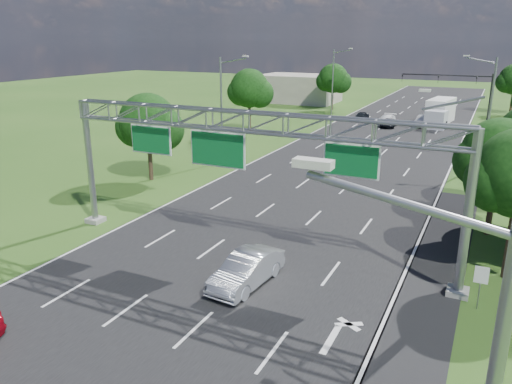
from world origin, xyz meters
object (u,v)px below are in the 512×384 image
Objects in this scene: traffic_signal at (464,86)px; sign_gantry at (247,133)px; box_truck at (440,113)px; silver_sedan at (247,270)px; regulatory_sign at (481,279)px.

sign_gantry is at bearing -97.68° from traffic_signal.
box_truck is (4.59, 50.36, -5.21)m from sign_gantry.
box_truck is (-2.56, -2.65, -3.49)m from traffic_signal.
traffic_signal is at bearing 89.77° from silver_sedan.
regulatory_sign is (12.07, -1.02, -5.38)m from sign_gantry.
sign_gantry is 50.83m from box_truck.
sign_gantry is 4.79× the size of silver_sedan.
regulatory_sign is 10.72m from silver_sedan.
regulatory_sign is 54.37m from traffic_signal.
box_truck is (-7.48, 51.38, 0.17)m from regulatory_sign.
regulatory_sign is 0.22× the size of box_truck.
traffic_signal is (7.15, 53.00, -1.72)m from sign_gantry.
sign_gantry is at bearing 120.95° from silver_sedan.
box_truck is at bearing -134.05° from traffic_signal.
regulatory_sign is at bearing -84.80° from traffic_signal.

